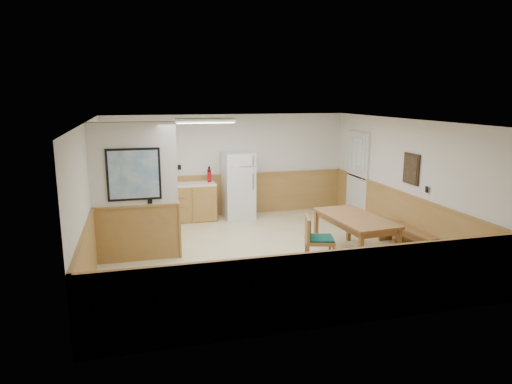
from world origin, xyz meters
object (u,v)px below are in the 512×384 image
object	(u,v)px
dining_bench	(408,234)
soap_bottle	(141,182)
dining_table	(355,221)
refrigerator	(238,185)
fire_extinguisher	(209,175)
dining_chair	(314,236)

from	to	relation	value
dining_bench	soap_bottle	bearing A→B (deg)	140.36
dining_table	soap_bottle	world-z (taller)	soap_bottle
refrigerator	fire_extinguisher	world-z (taller)	refrigerator
refrigerator	fire_extinguisher	bearing A→B (deg)	170.04
refrigerator	dining_bench	bearing A→B (deg)	-53.11
dining_table	dining_chair	xyz separation A→B (m)	(-0.87, -0.18, -0.16)
dining_table	refrigerator	bearing A→B (deg)	110.16
soap_bottle	dining_chair	bearing A→B (deg)	-49.43
refrigerator	soap_bottle	size ratio (longest dim) A/B	7.94
dining_table	soap_bottle	distance (m)	4.99
refrigerator	fire_extinguisher	distance (m)	0.74
fire_extinguisher	soap_bottle	distance (m)	1.61
dining_table	fire_extinguisher	distance (m)	3.99
dining_table	dining_bench	bearing A→B (deg)	-5.97
dining_table	fire_extinguisher	size ratio (longest dim) A/B	4.74
dining_bench	fire_extinguisher	world-z (taller)	fire_extinguisher
soap_bottle	fire_extinguisher	bearing A→B (deg)	3.05
fire_extinguisher	dining_chair	bearing A→B (deg)	-91.83
dining_bench	fire_extinguisher	bearing A→B (deg)	128.66
fire_extinguisher	dining_bench	bearing A→B (deg)	-67.56
dining_bench	soap_bottle	xyz separation A→B (m)	(-4.92, 3.25, 0.66)
dining_table	fire_extinguisher	world-z (taller)	fire_extinguisher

